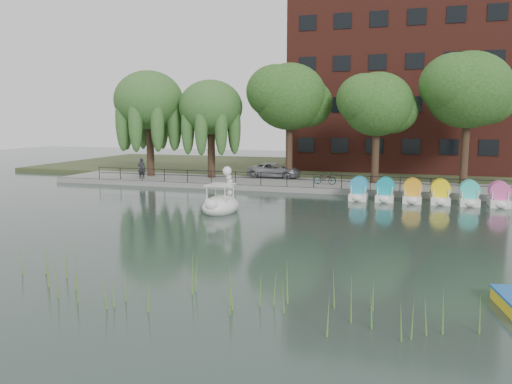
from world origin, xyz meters
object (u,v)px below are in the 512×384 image
at_px(minivan, 274,169).
at_px(pedestrian, 142,167).
at_px(swan_boat, 221,202).
at_px(bicycle, 325,178).

relative_size(minivan, pedestrian, 2.63).
bearing_deg(swan_boat, bicycle, 71.42).
distance_m(minivan, pedestrian, 11.06).
xyz_separation_m(minivan, pedestrian, (-10.29, -4.05, 0.27)).
bearing_deg(bicycle, minivan, 63.70).
xyz_separation_m(pedestrian, swan_boat, (10.91, -9.97, -0.83)).
height_order(minivan, bicycle, minivan).
xyz_separation_m(minivan, bicycle, (4.80, -3.03, -0.22)).
relative_size(pedestrian, swan_boat, 0.62).
bearing_deg(minivan, bicycle, -123.27).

